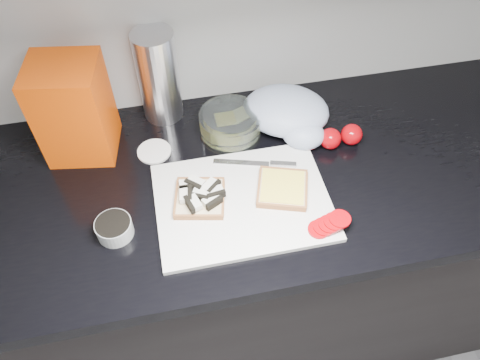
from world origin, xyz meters
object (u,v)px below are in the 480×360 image
glass_bowl (230,125)px  steel_canister (158,77)px  bread_bag (74,110)px  cutting_board (243,202)px

glass_bowl → steel_canister: steel_canister is taller
glass_bowl → bread_bag: bread_bag is taller
glass_bowl → bread_bag: 0.38m
glass_bowl → steel_canister: bearing=144.8°
glass_bowl → steel_canister: 0.22m
glass_bowl → steel_canister: size_ratio=0.65×
cutting_board → bread_bag: 0.46m
cutting_board → glass_bowl: (0.02, 0.23, 0.03)m
bread_bag → steel_canister: 0.22m
cutting_board → steel_canister: (-0.15, 0.35, 0.12)m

